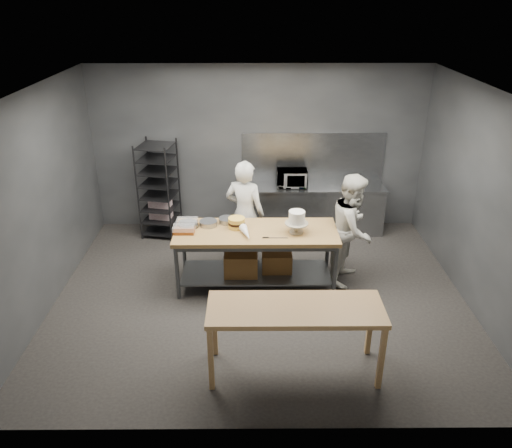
{
  "coord_description": "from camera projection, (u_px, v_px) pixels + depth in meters",
  "views": [
    {
      "loc": [
        -0.1,
        -6.27,
        4.15
      ],
      "look_at": [
        -0.06,
        0.26,
        1.05
      ],
      "focal_mm": 35.0,
      "sensor_mm": 36.0,
      "label": 1
    }
  ],
  "objects": [
    {
      "name": "piping_bag",
      "position": [
        246.0,
        233.0,
        7.12
      ],
      "size": [
        0.21,
        0.4,
        0.12
      ],
      "primitive_type": "cone",
      "rotation": [
        1.57,
        0.0,
        0.25
      ],
      "color": "white",
      "rests_on": "work_table"
    },
    {
      "name": "chef_behind",
      "position": [
        245.0,
        214.0,
        7.97
      ],
      "size": [
        0.75,
        0.62,
        1.77
      ],
      "primitive_type": "imported",
      "rotation": [
        0.0,
        0.0,
        2.79
      ],
      "color": "silver",
      "rests_on": "ground"
    },
    {
      "name": "ground",
      "position": [
        260.0,
        295.0,
        7.45
      ],
      "size": [
        6.0,
        6.0,
        0.0
      ],
      "primitive_type": "plane",
      "color": "black",
      "rests_on": "ground"
    },
    {
      "name": "near_counter",
      "position": [
        295.0,
        314.0,
        5.65
      ],
      "size": [
        2.0,
        0.7,
        0.9
      ],
      "color": "brown",
      "rests_on": "ground"
    },
    {
      "name": "chef_right",
      "position": [
        352.0,
        229.0,
        7.51
      ],
      "size": [
        0.95,
        1.04,
        1.73
      ],
      "primitive_type": "imported",
      "rotation": [
        0.0,
        0.0,
        1.13
      ],
      "color": "silver",
      "rests_on": "ground"
    },
    {
      "name": "layer_cake",
      "position": [
        237.0,
        223.0,
        7.39
      ],
      "size": [
        0.25,
        0.25,
        0.16
      ],
      "color": "#F6BF4E",
      "rests_on": "work_table"
    },
    {
      "name": "back_wall",
      "position": [
        258.0,
        149.0,
        9.06
      ],
      "size": [
        6.0,
        0.04,
        3.0
      ],
      "primitive_type": "cube",
      "color": "#4C4F54",
      "rests_on": "ground"
    },
    {
      "name": "splashback_panel",
      "position": [
        313.0,
        157.0,
        9.12
      ],
      "size": [
        2.6,
        0.02,
        0.9
      ],
      "primitive_type": "cube",
      "color": "slate",
      "rests_on": "back_counter"
    },
    {
      "name": "offset_spatula",
      "position": [
        272.0,
        238.0,
        7.11
      ],
      "size": [
        0.36,
        0.02,
        0.02
      ],
      "color": "slate",
      "rests_on": "work_table"
    },
    {
      "name": "microwave",
      "position": [
        292.0,
        178.0,
        8.97
      ],
      "size": [
        0.54,
        0.37,
        0.3
      ],
      "primitive_type": "imported",
      "color": "black",
      "rests_on": "back_counter"
    },
    {
      "name": "frosted_cake_stand",
      "position": [
        297.0,
        219.0,
        7.18
      ],
      "size": [
        0.34,
        0.34,
        0.34
      ],
      "color": "#AFA38C",
      "rests_on": "work_table"
    },
    {
      "name": "pastry_clamshells",
      "position": [
        186.0,
        226.0,
        7.35
      ],
      "size": [
        0.33,
        0.43,
        0.11
      ],
      "color": "#A95921",
      "rests_on": "work_table"
    },
    {
      "name": "back_counter",
      "position": [
        312.0,
        209.0,
        9.23
      ],
      "size": [
        2.6,
        0.6,
        0.9
      ],
      "color": "slate",
      "rests_on": "ground"
    },
    {
      "name": "speed_rack",
      "position": [
        159.0,
        190.0,
        8.97
      ],
      "size": [
        0.71,
        0.75,
        1.75
      ],
      "color": "black",
      "rests_on": "ground"
    },
    {
      "name": "cake_pans",
      "position": [
        206.0,
        223.0,
        7.49
      ],
      "size": [
        0.86,
        0.43,
        0.07
      ],
      "color": "gray",
      "rests_on": "work_table"
    },
    {
      "name": "work_table",
      "position": [
        256.0,
        251.0,
        7.49
      ],
      "size": [
        2.4,
        0.9,
        0.92
      ],
      "color": "olive",
      "rests_on": "ground"
    }
  ]
}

